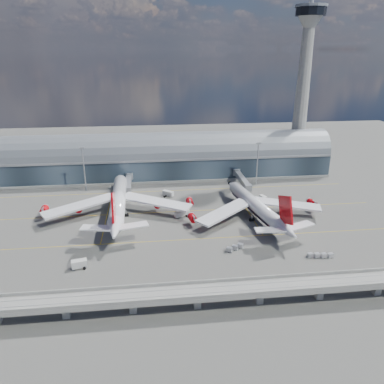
{
  "coord_description": "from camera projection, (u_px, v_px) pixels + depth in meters",
  "views": [
    {
      "loc": [
        -12.93,
        -151.39,
        76.14
      ],
      "look_at": [
        5.88,
        10.0,
        14.0
      ],
      "focal_mm": 35.0,
      "sensor_mm": 36.0,
      "label": 1
    }
  ],
  "objects": [
    {
      "name": "ground",
      "position": [
        182.0,
        229.0,
        169.04
      ],
      "size": [
        500.0,
        500.0,
        0.0
      ],
      "primitive_type": "plane",
      "color": "#474744",
      "rests_on": "ground"
    },
    {
      "name": "taxi_lines",
      "position": [
        178.0,
        210.0,
        189.55
      ],
      "size": [
        200.0,
        80.12,
        0.01
      ],
      "color": "gold",
      "rests_on": "ground"
    },
    {
      "name": "terminal",
      "position": [
        170.0,
        158.0,
        237.34
      ],
      "size": [
        200.0,
        30.0,
        28.0
      ],
      "color": "#1E2933",
      "rests_on": "ground"
    },
    {
      "name": "control_tower",
      "position": [
        303.0,
        91.0,
        236.79
      ],
      "size": [
        19.0,
        19.0,
        103.0
      ],
      "color": "gray",
      "rests_on": "ground"
    },
    {
      "name": "guideway",
      "position": [
        197.0,
        293.0,
        116.13
      ],
      "size": [
        220.0,
        8.5,
        7.2
      ],
      "color": "gray",
      "rests_on": "ground"
    },
    {
      "name": "floodlight_mast_left",
      "position": [
        84.0,
        168.0,
        209.79
      ],
      "size": [
        3.0,
        0.7,
        25.7
      ],
      "color": "gray",
      "rests_on": "ground"
    },
    {
      "name": "floodlight_mast_right",
      "position": [
        257.0,
        162.0,
        220.61
      ],
      "size": [
        3.0,
        0.7,
        25.7
      ],
      "color": "gray",
      "rests_on": "ground"
    },
    {
      "name": "airliner_left",
      "position": [
        118.0,
        202.0,
        181.12
      ],
      "size": [
        74.12,
        77.83,
        23.75
      ],
      "rotation": [
        0.0,
        0.0,
        0.02
      ],
      "color": "white",
      "rests_on": "ground"
    },
    {
      "name": "airliner_right",
      "position": [
        257.0,
        207.0,
        178.38
      ],
      "size": [
        66.38,
        69.46,
        22.1
      ],
      "rotation": [
        0.0,
        0.0,
        0.17
      ],
      "color": "white",
      "rests_on": "ground"
    },
    {
      "name": "jet_bridge_left",
      "position": [
        128.0,
        182.0,
        213.69
      ],
      "size": [
        4.4,
        28.0,
        7.25
      ],
      "color": "gray",
      "rests_on": "ground"
    },
    {
      "name": "jet_bridge_right",
      "position": [
        242.0,
        179.0,
        218.99
      ],
      "size": [
        4.4,
        32.0,
        7.25
      ],
      "color": "gray",
      "rests_on": "ground"
    },
    {
      "name": "service_truck_1",
      "position": [
        79.0,
        264.0,
        138.65
      ],
      "size": [
        5.99,
        3.72,
        3.22
      ],
      "rotation": [
        0.0,
        0.0,
        1.79
      ],
      "color": "#BCBCB8",
      "rests_on": "ground"
    },
    {
      "name": "service_truck_2",
      "position": [
        182.0,
        213.0,
        181.72
      ],
      "size": [
        7.91,
        5.29,
        2.79
      ],
      "rotation": [
        0.0,
        0.0,
        2.01
      ],
      "color": "#BCBCB8",
      "rests_on": "ground"
    },
    {
      "name": "service_truck_3",
      "position": [
        259.0,
        209.0,
        186.2
      ],
      "size": [
        2.85,
        6.35,
        3.01
      ],
      "rotation": [
        0.0,
        0.0,
        0.05
      ],
      "color": "#BCBCB8",
      "rests_on": "ground"
    },
    {
      "name": "service_truck_4",
      "position": [
        263.0,
        198.0,
        200.92
      ],
      "size": [
        3.59,
        5.03,
        2.66
      ],
      "rotation": [
        0.0,
        0.0,
        0.36
      ],
      "color": "#BCBCB8",
      "rests_on": "ground"
    },
    {
      "name": "service_truck_5",
      "position": [
        168.0,
        193.0,
        206.7
      ],
      "size": [
        6.37,
        5.6,
        2.99
      ],
      "rotation": [
        0.0,
        0.0,
        0.93
      ],
      "color": "#BCBCB8",
      "rests_on": "ground"
    },
    {
      "name": "cargo_train_0",
      "position": [
        235.0,
        248.0,
        151.42
      ],
      "size": [
        8.27,
        5.31,
        1.87
      ],
      "rotation": [
        0.0,
        0.0,
        1.11
      ],
      "color": "gray",
      "rests_on": "ground"
    },
    {
      "name": "cargo_train_1",
      "position": [
        320.0,
        255.0,
        145.86
      ],
      "size": [
        10.41,
        2.96,
        1.71
      ],
      "rotation": [
        0.0,
        0.0,
        1.7
      ],
      "color": "gray",
      "rests_on": "ground"
    }
  ]
}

